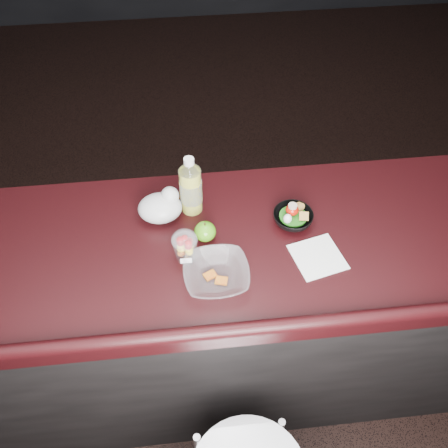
{
  "coord_description": "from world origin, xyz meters",
  "views": [
    {
      "loc": [
        -0.09,
        -0.78,
        2.37
      ],
      "look_at": [
        0.03,
        0.31,
        1.1
      ],
      "focal_mm": 40.0,
      "sensor_mm": 36.0,
      "label": 1
    }
  ],
  "objects_px": {
    "snack_bowl": "(293,217)",
    "takeout_bowl": "(216,275)",
    "green_apple": "(205,231)",
    "fruit_cup": "(185,247)",
    "lemonade_bottle": "(191,189)"
  },
  "relations": [
    {
      "from": "fruit_cup",
      "to": "snack_bowl",
      "type": "distance_m",
      "value": 0.41
    },
    {
      "from": "green_apple",
      "to": "snack_bowl",
      "type": "height_order",
      "value": "same"
    },
    {
      "from": "takeout_bowl",
      "to": "fruit_cup",
      "type": "bearing_deg",
      "value": 134.09
    },
    {
      "from": "lemonade_bottle",
      "to": "snack_bowl",
      "type": "height_order",
      "value": "lemonade_bottle"
    },
    {
      "from": "lemonade_bottle",
      "to": "fruit_cup",
      "type": "relative_size",
      "value": 1.97
    },
    {
      "from": "fruit_cup",
      "to": "takeout_bowl",
      "type": "bearing_deg",
      "value": -45.91
    },
    {
      "from": "lemonade_bottle",
      "to": "takeout_bowl",
      "type": "height_order",
      "value": "lemonade_bottle"
    },
    {
      "from": "snack_bowl",
      "to": "takeout_bowl",
      "type": "distance_m",
      "value": 0.37
    },
    {
      "from": "snack_bowl",
      "to": "fruit_cup",
      "type": "bearing_deg",
      "value": -162.57
    },
    {
      "from": "lemonade_bottle",
      "to": "snack_bowl",
      "type": "bearing_deg",
      "value": -16.52
    },
    {
      "from": "snack_bowl",
      "to": "takeout_bowl",
      "type": "height_order",
      "value": "snack_bowl"
    },
    {
      "from": "green_apple",
      "to": "takeout_bowl",
      "type": "height_order",
      "value": "green_apple"
    },
    {
      "from": "fruit_cup",
      "to": "snack_bowl",
      "type": "height_order",
      "value": "fruit_cup"
    },
    {
      "from": "lemonade_bottle",
      "to": "green_apple",
      "type": "relative_size",
      "value": 3.09
    },
    {
      "from": "takeout_bowl",
      "to": "snack_bowl",
      "type": "bearing_deg",
      "value": 36.6
    }
  ]
}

